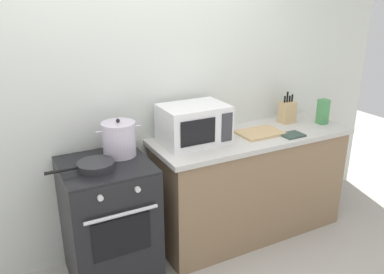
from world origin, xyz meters
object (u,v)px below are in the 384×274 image
Objects in this scene: stove at (109,222)px; stock_pot at (119,139)px; microwave at (194,124)px; knife_block at (287,112)px; oven_mitt at (292,135)px; frying_pan at (95,166)px; cutting_board at (260,133)px; pasta_box at (323,112)px.

stock_pot is (0.14, 0.10, 0.58)m from stove.
microwave is 0.98m from knife_block.
stove is 5.11× the size of oven_mitt.
knife_block reaches higher than frying_pan.
cutting_board is at bearing 0.05° from stove.
stove is 0.95m from microwave.
stock_pot is at bearing 169.33° from oven_mitt.
knife_block is 0.31m from pasta_box.
stove is 2.56× the size of cutting_board.
microwave is 1.24m from pasta_box.
stove is 2.85× the size of stock_pot.
frying_pan is (-0.08, -0.06, 0.48)m from stove.
oven_mitt is (0.21, -0.16, -0.00)m from cutting_board.
stock_pot reaches higher than cutting_board.
frying_pan is 1.24× the size of cutting_board.
microwave is at bearing 175.01° from pasta_box.
knife_block is at bearing 3.61° from microwave.
cutting_board is (1.38, 0.06, -0.02)m from frying_pan.
microwave is at bearing 6.20° from stove.
frying_pan is 2.03× the size of pasta_box.
stock_pot is at bearing -178.47° from knife_block.
stove is 0.49m from frying_pan.
cutting_board reaches higher than stove.
microwave is 2.27× the size of pasta_box.
stove is at bearing -179.95° from cutting_board.
microwave is 0.60m from cutting_board.
stock_pot is at bearing 35.02° from stove.
oven_mitt is at bearing -37.72° from cutting_board.
oven_mitt is at bearing -16.90° from microwave.
pasta_box is (1.97, -0.03, 0.57)m from stove.
frying_pan is 2.48× the size of oven_mitt.
microwave is at bearing -1.97° from stock_pot.
microwave is at bearing -176.39° from knife_block.
pasta_box is (0.26, -0.17, 0.01)m from knife_block.
oven_mitt is (1.51, -0.16, 0.47)m from stove.
knife_block is at bearing 1.53° from stock_pot.
stove is 1.59m from oven_mitt.
oven_mitt is (0.78, -0.24, -0.14)m from microwave.
microwave is 1.39× the size of cutting_board.
pasta_box is (1.82, -0.13, -0.01)m from stock_pot.
pasta_box is at bearing -4.02° from stock_pot.
knife_block is at bearing 6.27° from frying_pan.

